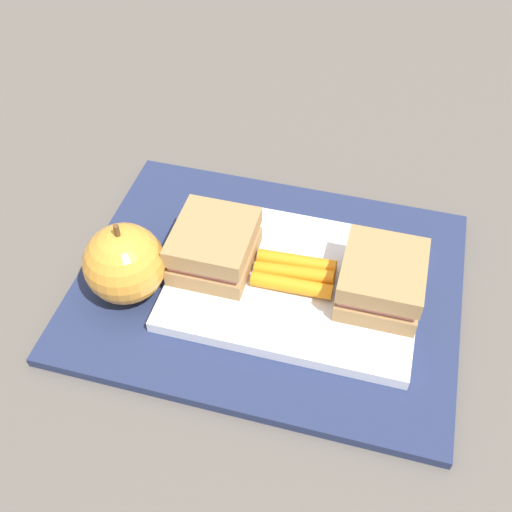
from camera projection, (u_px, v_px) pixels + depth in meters
The scene contains 7 objects.
ground_plane at pixel (268, 288), 0.60m from camera, with size 2.40×2.40×0.00m, color #56514C.
lunchbag_mat at pixel (269, 284), 0.60m from camera, with size 0.36×0.28×0.01m, color navy.
food_tray at pixel (294, 282), 0.58m from camera, with size 0.23×0.17×0.01m, color white.
sandwich_half_left at pixel (382, 279), 0.55m from camera, with size 0.07×0.08×0.04m.
sandwich_half_right at pixel (214, 246), 0.58m from camera, with size 0.07×0.08×0.04m.
carrot_sticks_bundle at pixel (294, 273), 0.57m from camera, with size 0.08×0.04×0.02m.
apple at pixel (125, 264), 0.56m from camera, with size 0.07×0.07×0.09m.
Camera 1 is at (-0.09, 0.37, 0.47)m, focal length 43.52 mm.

